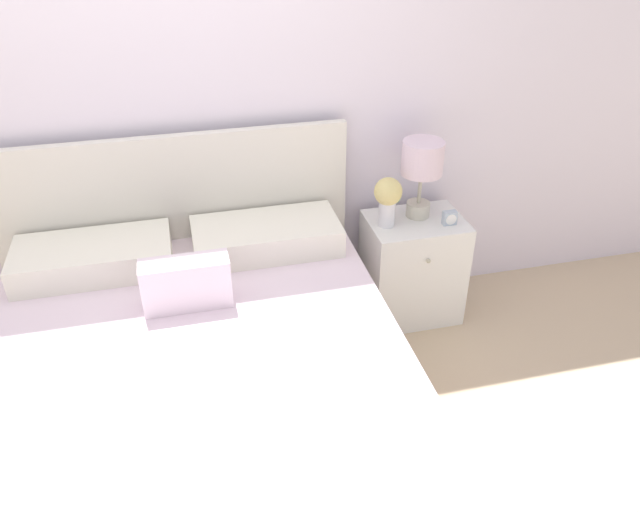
{
  "coord_description": "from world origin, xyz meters",
  "views": [
    {
      "loc": [
        0.03,
        -2.91,
        2.19
      ],
      "look_at": [
        0.61,
        -0.55,
        0.68
      ],
      "focal_mm": 35.0,
      "sensor_mm": 36.0,
      "label": 1
    }
  ],
  "objects_px": {
    "bed": "(201,394)",
    "flower_vase": "(388,197)",
    "nightstand": "(412,268)",
    "table_lamp": "(422,165)",
    "alarm_clock": "(450,218)"
  },
  "relations": [
    {
      "from": "flower_vase",
      "to": "alarm_clock",
      "type": "relative_size",
      "value": 3.61
    },
    {
      "from": "bed",
      "to": "nightstand",
      "type": "bearing_deg",
      "value": 30.32
    },
    {
      "from": "bed",
      "to": "flower_vase",
      "type": "distance_m",
      "value": 1.35
    },
    {
      "from": "bed",
      "to": "nightstand",
      "type": "relative_size",
      "value": 3.31
    },
    {
      "from": "bed",
      "to": "alarm_clock",
      "type": "relative_size",
      "value": 27.01
    },
    {
      "from": "alarm_clock",
      "to": "nightstand",
      "type": "bearing_deg",
      "value": 152.13
    },
    {
      "from": "nightstand",
      "to": "bed",
      "type": "bearing_deg",
      "value": -149.68
    },
    {
      "from": "table_lamp",
      "to": "alarm_clock",
      "type": "height_order",
      "value": "table_lamp"
    },
    {
      "from": "nightstand",
      "to": "table_lamp",
      "type": "height_order",
      "value": "table_lamp"
    },
    {
      "from": "bed",
      "to": "flower_vase",
      "type": "relative_size",
      "value": 7.48
    },
    {
      "from": "bed",
      "to": "flower_vase",
      "type": "height_order",
      "value": "bed"
    },
    {
      "from": "bed",
      "to": "alarm_clock",
      "type": "xyz_separation_m",
      "value": [
        1.37,
        0.64,
        0.33
      ]
    },
    {
      "from": "flower_vase",
      "to": "bed",
      "type": "bearing_deg",
      "value": -146.15
    },
    {
      "from": "flower_vase",
      "to": "nightstand",
      "type": "bearing_deg",
      "value": 3.28
    },
    {
      "from": "bed",
      "to": "alarm_clock",
      "type": "height_order",
      "value": "bed"
    }
  ]
}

